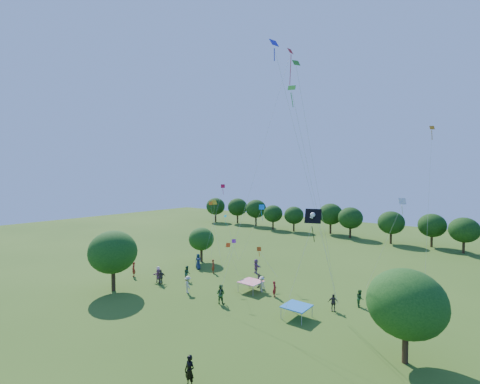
{
  "coord_description": "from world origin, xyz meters",
  "views": [
    {
      "loc": [
        18.79,
        -9.85,
        12.42
      ],
      "look_at": [
        0.0,
        14.0,
        11.0
      ],
      "focal_mm": 24.0,
      "sensor_mm": 36.0,
      "label": 1
    }
  ],
  "objects_px": {
    "near_tree_east": "(406,303)",
    "tent_red_stripe": "(251,282)",
    "near_tree_north": "(201,239)",
    "man_in_black": "(190,371)",
    "red_high_kite": "(278,99)",
    "near_tree_west": "(113,252)",
    "pirate_kite": "(312,217)",
    "tent_blue": "(297,306)"
  },
  "relations": [
    {
      "from": "tent_red_stripe",
      "to": "pirate_kite",
      "type": "distance_m",
      "value": 14.43
    },
    {
      "from": "near_tree_east",
      "to": "tent_blue",
      "type": "distance_m",
      "value": 9.6
    },
    {
      "from": "tent_red_stripe",
      "to": "man_in_black",
      "type": "relative_size",
      "value": 1.18
    },
    {
      "from": "near_tree_north",
      "to": "red_high_kite",
      "type": "distance_m",
      "value": 23.72
    },
    {
      "from": "red_high_kite",
      "to": "tent_red_stripe",
      "type": "bearing_deg",
      "value": -169.49
    },
    {
      "from": "man_in_black",
      "to": "red_high_kite",
      "type": "relative_size",
      "value": 0.08
    },
    {
      "from": "tent_blue",
      "to": "near_tree_west",
      "type": "bearing_deg",
      "value": -161.66
    },
    {
      "from": "pirate_kite",
      "to": "red_high_kite",
      "type": "distance_m",
      "value": 14.56
    },
    {
      "from": "tent_blue",
      "to": "man_in_black",
      "type": "bearing_deg",
      "value": -92.59
    },
    {
      "from": "near_tree_north",
      "to": "man_in_black",
      "type": "distance_m",
      "value": 28.29
    },
    {
      "from": "near_tree_west",
      "to": "pirate_kite",
      "type": "bearing_deg",
      "value": 8.0
    },
    {
      "from": "red_high_kite",
      "to": "tent_blue",
      "type": "bearing_deg",
      "value": -39.01
    },
    {
      "from": "tent_red_stripe",
      "to": "near_tree_north",
      "type": "bearing_deg",
      "value": 157.55
    },
    {
      "from": "near_tree_west",
      "to": "man_in_black",
      "type": "distance_m",
      "value": 19.68
    },
    {
      "from": "near_tree_north",
      "to": "red_high_kite",
      "type": "relative_size",
      "value": 0.21
    },
    {
      "from": "tent_blue",
      "to": "tent_red_stripe",
      "type": "bearing_deg",
      "value": 158.16
    },
    {
      "from": "near_tree_west",
      "to": "near_tree_east",
      "type": "height_order",
      "value": "near_tree_west"
    },
    {
      "from": "tent_red_stripe",
      "to": "pirate_kite",
      "type": "xyz_separation_m",
      "value": [
        10.01,
        -6.06,
        8.44
      ]
    },
    {
      "from": "near_tree_north",
      "to": "tent_red_stripe",
      "type": "bearing_deg",
      "value": -22.45
    },
    {
      "from": "tent_red_stripe",
      "to": "red_high_kite",
      "type": "xyz_separation_m",
      "value": [
        2.91,
        0.54,
        19.3
      ]
    },
    {
      "from": "near_tree_north",
      "to": "man_in_black",
      "type": "bearing_deg",
      "value": -46.33
    },
    {
      "from": "near_tree_west",
      "to": "tent_blue",
      "type": "bearing_deg",
      "value": 18.34
    },
    {
      "from": "near_tree_west",
      "to": "near_tree_north",
      "type": "relative_size",
      "value": 1.31
    },
    {
      "from": "tent_blue",
      "to": "near_tree_east",
      "type": "bearing_deg",
      "value": -10.29
    },
    {
      "from": "near_tree_east",
      "to": "tent_red_stripe",
      "type": "height_order",
      "value": "near_tree_east"
    },
    {
      "from": "near_tree_east",
      "to": "red_high_kite",
      "type": "xyz_separation_m",
      "value": [
        -13.14,
        5.01,
        16.29
      ]
    },
    {
      "from": "near_tree_east",
      "to": "tent_blue",
      "type": "relative_size",
      "value": 2.87
    },
    {
      "from": "man_in_black",
      "to": "pirate_kite",
      "type": "bearing_deg",
      "value": 63.13
    },
    {
      "from": "near_tree_east",
      "to": "red_high_kite",
      "type": "bearing_deg",
      "value": 159.14
    },
    {
      "from": "near_tree_north",
      "to": "pirate_kite",
      "type": "height_order",
      "value": "pirate_kite"
    },
    {
      "from": "near_tree_north",
      "to": "pirate_kite",
      "type": "bearing_deg",
      "value": -26.42
    },
    {
      "from": "near_tree_west",
      "to": "man_in_black",
      "type": "relative_size",
      "value": 3.54
    },
    {
      "from": "tent_red_stripe",
      "to": "near_tree_west",
      "type": "bearing_deg",
      "value": -142.59
    },
    {
      "from": "pirate_kite",
      "to": "red_high_kite",
      "type": "relative_size",
      "value": 0.36
    },
    {
      "from": "pirate_kite",
      "to": "near_tree_west",
      "type": "bearing_deg",
      "value": -172.0
    },
    {
      "from": "near_tree_north",
      "to": "tent_red_stripe",
      "type": "relative_size",
      "value": 2.28
    },
    {
      "from": "man_in_black",
      "to": "near_tree_west",
      "type": "bearing_deg",
      "value": 156.64
    },
    {
      "from": "tent_red_stripe",
      "to": "tent_blue",
      "type": "relative_size",
      "value": 1.0
    },
    {
      "from": "near_tree_east",
      "to": "tent_red_stripe",
      "type": "distance_m",
      "value": 16.93
    },
    {
      "from": "near_tree_west",
      "to": "tent_red_stripe",
      "type": "height_order",
      "value": "near_tree_west"
    },
    {
      "from": "near_tree_east",
      "to": "pirate_kite",
      "type": "xyz_separation_m",
      "value": [
        -6.04,
        -1.59,
        5.43
      ]
    },
    {
      "from": "near_tree_west",
      "to": "near_tree_north",
      "type": "height_order",
      "value": "near_tree_west"
    }
  ]
}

